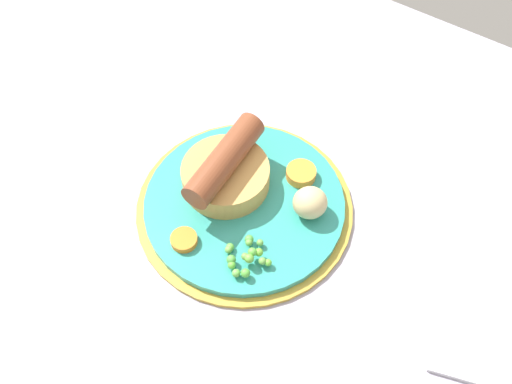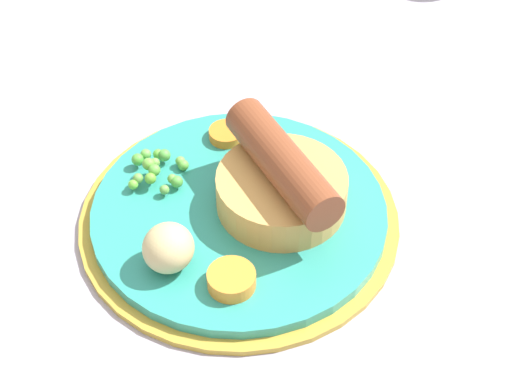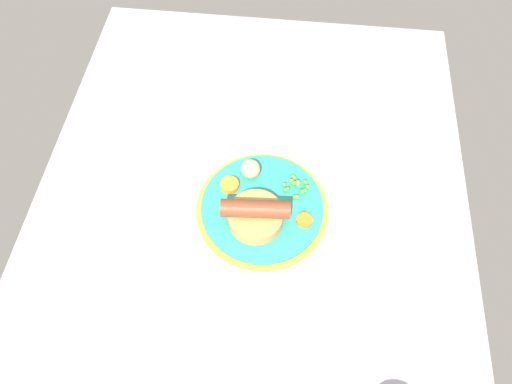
# 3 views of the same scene
# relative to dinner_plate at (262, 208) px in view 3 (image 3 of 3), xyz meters

# --- Properties ---
(dining_table) EXTENTS (1.10, 0.80, 0.03)m
(dining_table) POSITION_rel_dinner_plate_xyz_m (0.03, -0.02, -0.02)
(dining_table) COLOR #9E99AD
(dining_table) RESTS_ON ground
(dinner_plate) EXTENTS (0.24, 0.24, 0.01)m
(dinner_plate) POSITION_rel_dinner_plate_xyz_m (0.00, 0.00, 0.00)
(dinner_plate) COLOR #B79333
(dinner_plate) RESTS_ON dining_table
(sausage_pudding) EXTENTS (0.10, 0.12, 0.06)m
(sausage_pudding) POSITION_rel_dinner_plate_xyz_m (0.03, -0.01, 0.03)
(sausage_pudding) COLOR tan
(sausage_pudding) RESTS_ON dinner_plate
(pea_pile) EXTENTS (0.05, 0.05, 0.02)m
(pea_pile) POSITION_rel_dinner_plate_xyz_m (-0.04, 0.06, 0.02)
(pea_pile) COLOR #63A449
(pea_pile) RESTS_ON dinner_plate
(potato_chunk_0) EXTENTS (0.05, 0.05, 0.03)m
(potato_chunk_0) POSITION_rel_dinner_plate_xyz_m (-0.07, -0.03, 0.03)
(potato_chunk_0) COLOR #CCB77F
(potato_chunk_0) RESTS_ON dinner_plate
(carrot_slice_0) EXTENTS (0.04, 0.04, 0.01)m
(carrot_slice_0) POSITION_rel_dinner_plate_xyz_m (0.02, 0.08, 0.01)
(carrot_slice_0) COLOR orange
(carrot_slice_0) RESTS_ON dinner_plate
(carrot_slice_1) EXTENTS (0.04, 0.04, 0.01)m
(carrot_slice_1) POSITION_rel_dinner_plate_xyz_m (-0.03, -0.06, 0.01)
(carrot_slice_1) COLOR orange
(carrot_slice_1) RESTS_ON dinner_plate
(fork) EXTENTS (0.18, 0.07, 0.01)m
(fork) POSITION_rel_dinner_plate_xyz_m (-0.33, 0.02, -0.00)
(fork) COLOR silver
(fork) RESTS_ON dining_table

